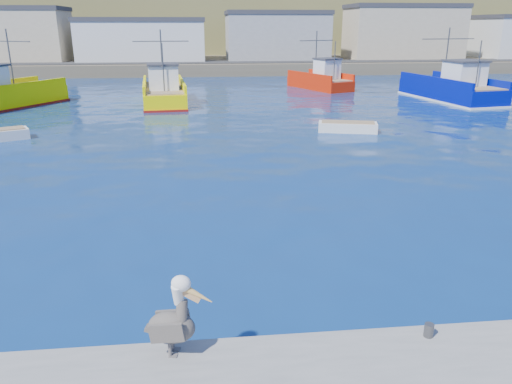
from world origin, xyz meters
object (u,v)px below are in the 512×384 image
trawler_yellow_a (2,96)px  pelican (174,321)px  boat_orange (321,79)px  trawler_blue (452,89)px  trawler_yellow_b (164,92)px  skiff_far (430,88)px  skiff_mid (348,128)px

trawler_yellow_a → pelican: 39.45m
boat_orange → trawler_blue: bearing=-43.8°
trawler_blue → pelican: trawler_blue is taller
trawler_yellow_b → trawler_blue: (26.57, -0.88, 0.06)m
trawler_blue → boat_orange: size_ratio=1.36×
skiff_far → pelican: (-25.26, -43.76, 0.99)m
skiff_mid → pelican: size_ratio=2.30×
trawler_yellow_a → skiff_mid: 29.30m
skiff_far → skiff_mid: bearing=-126.2°
trawler_yellow_a → skiff_far: (41.38, 7.76, -0.77)m
boat_orange → skiff_far: 11.75m
pelican → skiff_mid: bearing=66.2°
trawler_yellow_a → trawler_blue: bearing=0.3°
boat_orange → trawler_yellow_a: bearing=-161.6°
trawler_yellow_a → trawler_blue: 40.01m
trawler_yellow_b → skiff_far: bearing=13.4°
skiff_mid → pelican: (-10.22, -23.18, 0.98)m
skiff_mid → trawler_blue: bearing=43.6°
boat_orange → pelican: 47.96m
pelican → boat_orange: bearing=73.3°
boat_orange → skiff_far: (11.52, -2.19, -0.78)m
trawler_yellow_b → boat_orange: size_ratio=1.21×
trawler_yellow_b → skiff_far: size_ratio=2.81×
trawler_yellow_a → boat_orange: (29.86, 9.95, 0.00)m
boat_orange → skiff_mid: size_ratio=2.20×
trawler_yellow_a → trawler_yellow_b: (13.44, 1.08, -0.03)m
trawler_yellow_b → boat_orange: trawler_yellow_b is taller
skiff_far → pelican: bearing=-120.0°
trawler_yellow_a → trawler_yellow_b: trawler_yellow_a is taller
skiff_mid → boat_orange: bearing=81.2°
trawler_yellow_b → skiff_far: 28.73m
trawler_blue → boat_orange: bearing=136.2°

